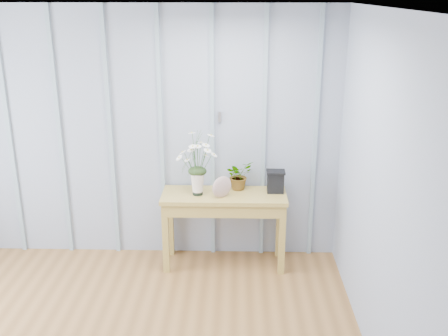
{
  "coord_description": "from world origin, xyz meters",
  "views": [
    {
      "loc": [
        1.0,
        -2.68,
        2.61
      ],
      "look_at": [
        0.87,
        1.94,
        1.03
      ],
      "focal_mm": 42.0,
      "sensor_mm": 36.0,
      "label": 1
    }
  ],
  "objects_px": {
    "felt_disc_vessel": "(222,187)",
    "carved_box": "(276,181)",
    "sideboard": "(224,205)",
    "daisy_vase": "(197,156)"
  },
  "relations": [
    {
      "from": "daisy_vase",
      "to": "felt_disc_vessel",
      "type": "height_order",
      "value": "daisy_vase"
    },
    {
      "from": "sideboard",
      "to": "felt_disc_vessel",
      "type": "relative_size",
      "value": 5.72
    },
    {
      "from": "daisy_vase",
      "to": "carved_box",
      "type": "relative_size",
      "value": 2.82
    },
    {
      "from": "carved_box",
      "to": "sideboard",
      "type": "bearing_deg",
      "value": -172.94
    },
    {
      "from": "felt_disc_vessel",
      "to": "carved_box",
      "type": "distance_m",
      "value": 0.53
    },
    {
      "from": "felt_disc_vessel",
      "to": "sideboard",
      "type": "bearing_deg",
      "value": 43.15
    },
    {
      "from": "sideboard",
      "to": "felt_disc_vessel",
      "type": "distance_m",
      "value": 0.24
    },
    {
      "from": "sideboard",
      "to": "carved_box",
      "type": "bearing_deg",
      "value": 7.06
    },
    {
      "from": "sideboard",
      "to": "daisy_vase",
      "type": "bearing_deg",
      "value": -174.54
    },
    {
      "from": "daisy_vase",
      "to": "carved_box",
      "type": "xyz_separation_m",
      "value": [
        0.75,
        0.09,
        -0.27
      ]
    }
  ]
}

